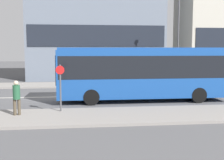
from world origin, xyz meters
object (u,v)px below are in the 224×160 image
object	(u,v)px
bus_stop_sign	(60,84)
street_lamp	(178,30)
pedestrian_near_stop	(17,96)
parked_car_0	(213,80)
city_bus	(142,70)

from	to	relation	value
bus_stop_sign	street_lamp	xyz separation A→B (m)	(10.02, 10.79, 3.51)
pedestrian_near_stop	bus_stop_sign	world-z (taller)	bus_stop_sign
parked_car_0	street_lamp	size ratio (longest dim) A/B	0.56
parked_car_0	street_lamp	xyz separation A→B (m)	(-2.46, 2.12, 4.43)
city_bus	street_lamp	distance (m)	9.64
bus_stop_sign	street_lamp	bearing A→B (deg)	47.13
parked_car_0	bus_stop_sign	xyz separation A→B (m)	(-12.47, -8.67, 0.91)
street_lamp	bus_stop_sign	bearing A→B (deg)	-132.87
city_bus	pedestrian_near_stop	world-z (taller)	city_bus
city_bus	bus_stop_sign	xyz separation A→B (m)	(-4.98, -3.18, -0.41)
city_bus	parked_car_0	distance (m)	9.38
city_bus	pedestrian_near_stop	size ratio (longest dim) A/B	6.40
city_bus	street_lamp	world-z (taller)	street_lamp
street_lamp	pedestrian_near_stop	bearing A→B (deg)	-136.60
city_bus	bus_stop_sign	distance (m)	5.92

